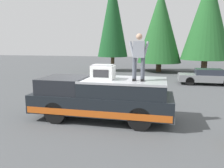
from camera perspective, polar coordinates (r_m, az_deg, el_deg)
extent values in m
plane|color=#4C4F51|center=(8.97, -4.61, -9.04)|extent=(90.00, 90.00, 0.00)
cube|color=black|center=(8.77, -2.64, -4.68)|extent=(2.00, 5.50, 0.70)
cube|color=#CC5619|center=(8.82, -2.63, -5.89)|extent=(2.01, 5.39, 0.24)
cube|color=black|center=(9.14, -11.86, -0.10)|extent=(1.84, 1.87, 0.60)
cube|color=black|center=(8.44, 3.09, -1.01)|extent=(1.92, 3.19, 0.52)
cube|color=#A8AAAF|center=(8.39, 3.11, 1.00)|extent=(1.94, 3.19, 0.08)
cube|color=#232326|center=(9.88, -17.92, -5.08)|extent=(1.96, 0.16, 0.20)
cube|color=#B2B5BA|center=(8.56, 15.17, -7.29)|extent=(1.96, 0.16, 0.20)
cylinder|color=black|center=(8.65, -14.48, -7.15)|extent=(0.30, 0.84, 0.84)
cylinder|color=black|center=(10.13, -10.10, -4.41)|extent=(0.30, 0.84, 0.84)
cylinder|color=black|center=(7.77, 7.23, -8.89)|extent=(0.30, 0.84, 0.84)
cylinder|color=black|center=(9.39, 8.25, -5.53)|extent=(0.30, 0.84, 0.84)
cube|color=silver|center=(8.32, -2.35, 3.02)|extent=(0.64, 0.84, 0.52)
cube|color=#2D2D30|center=(8.02, -2.95, 2.73)|extent=(0.01, 0.59, 0.29)
cube|color=#99999E|center=(8.29, -2.37, 4.94)|extent=(0.58, 0.76, 0.04)
cylinder|color=#4C515B|center=(8.01, 8.00, 3.79)|extent=(0.15, 0.15, 0.84)
cube|color=black|center=(8.02, 7.91, 1.06)|extent=(0.26, 0.11, 0.08)
cylinder|color=#4C515B|center=(8.04, 5.86, 3.86)|extent=(0.15, 0.15, 0.84)
cube|color=black|center=(8.05, 5.78, 1.14)|extent=(0.26, 0.11, 0.08)
cube|color=#9399A3|center=(7.97, 7.04, 8.90)|extent=(0.24, 0.40, 0.58)
sphere|color=tan|center=(7.97, 7.11, 12.13)|extent=(0.22, 0.22, 0.22)
cylinder|color=#9399A3|center=(7.92, 8.80, 8.85)|extent=(0.09, 0.23, 0.58)
cylinder|color=#9399A3|center=(7.97, 5.24, 8.93)|extent=(0.09, 0.23, 0.58)
cube|color=gray|center=(17.85, 23.42, 1.48)|extent=(1.64, 4.10, 0.50)
cube|color=#282D38|center=(17.81, 23.84, 2.93)|extent=(1.31, 1.89, 0.42)
cylinder|color=black|center=(16.98, 19.60, 0.70)|extent=(0.20, 0.62, 0.62)
cylinder|color=black|center=(18.39, 19.09, 1.43)|extent=(0.20, 0.62, 0.62)
cylinder|color=black|center=(18.85, 26.78, 1.09)|extent=(0.20, 0.62, 0.62)
cylinder|color=#4C3826|center=(23.93, 22.80, 4.15)|extent=(0.57, 0.57, 1.46)
cone|color=#235B28|center=(23.97, 23.63, 15.74)|extent=(4.74, 4.74, 8.23)
cylinder|color=#4C3826|center=(24.66, 12.02, 4.34)|extent=(0.56, 0.56, 1.00)
cone|color=#235B28|center=(24.61, 12.41, 14.47)|extent=(4.69, 4.69, 7.71)
cylinder|color=#4C3826|center=(24.80, 0.17, 5.31)|extent=(0.40, 0.40, 1.61)
cone|color=#194C23|center=(24.89, 0.17, 17.17)|extent=(3.33, 3.33, 8.67)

